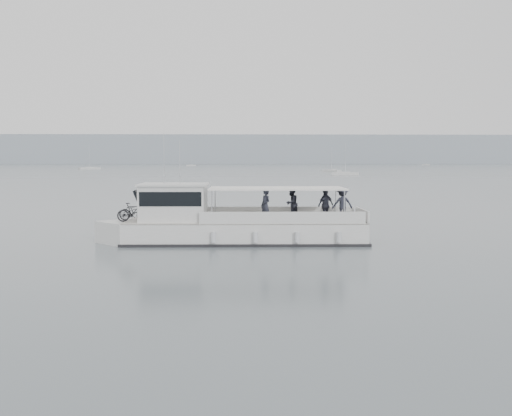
{
  "coord_description": "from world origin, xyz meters",
  "views": [
    {
      "loc": [
        -6.27,
        -29.08,
        3.82
      ],
      "look_at": [
        -5.4,
        -2.86,
        1.6
      ],
      "focal_mm": 40.0,
      "sensor_mm": 36.0,
      "label": 1
    }
  ],
  "objects": [
    {
      "name": "tour_boat",
      "position": [
        -6.99,
        -2.83,
        0.86
      ],
      "size": [
        12.55,
        3.41,
        5.25
      ],
      "rotation": [
        0.0,
        0.0,
        -0.02
      ],
      "color": "silver",
      "rests_on": "ground"
    },
    {
      "name": "moored_fleet",
      "position": [
        -27.05,
        198.24,
        0.36
      ],
      "size": [
        429.46,
        330.12,
        10.33
      ],
      "color": "silver",
      "rests_on": "ground"
    },
    {
      "name": "headland",
      "position": [
        0.0,
        560.0,
        14.0
      ],
      "size": [
        1400.0,
        90.0,
        28.0
      ],
      "primitive_type": "cube",
      "color": "#939EA8",
      "rests_on": "ground"
    },
    {
      "name": "ground",
      "position": [
        0.0,
        0.0,
        0.0
      ],
      "size": [
        1400.0,
        1400.0,
        0.0
      ],
      "primitive_type": "plane",
      "color": "slate",
      "rests_on": "ground"
    }
  ]
}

